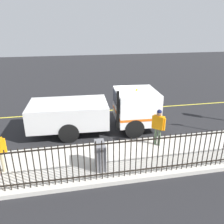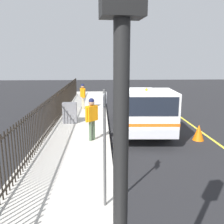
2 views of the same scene
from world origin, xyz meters
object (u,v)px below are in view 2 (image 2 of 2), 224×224
Objects in this scene: work_truck at (141,106)px; worker_standing at (92,115)px; utility_cabinet at (70,113)px; pedestrian_distant at (83,94)px; traffic_cone at (199,132)px; traffic_light_near at (121,76)px; street_sign at (105,136)px.

worker_standing is (2.27, 1.99, 0.03)m from work_truck.
worker_standing reaches higher than utility_cabinet.
utility_cabinet is (0.41, 3.60, -0.48)m from pedestrian_distant.
worker_standing is 1.62× the size of utility_cabinet.
worker_standing is 2.54× the size of traffic_cone.
work_truck is at bearing -3.78° from worker_standing.
traffic_cone is at bearing 56.04° from traffic_light_near.
pedestrian_distant is 8.06m from traffic_cone.
pedestrian_distant is at bearing -96.46° from utility_cabinet.
utility_cabinet reaches higher than traffic_cone.
traffic_light_near reaches higher than pedestrian_distant.
traffic_light_near is 9.02m from traffic_cone.
traffic_cone is (-3.92, -7.61, -2.84)m from traffic_light_near.
pedestrian_distant is 2.45× the size of traffic_cone.
utility_cabinet is 0.41× the size of street_sign.
pedestrian_distant reaches higher than traffic_cone.
worker_standing is 4.44m from street_sign.
traffic_light_near is at bearing 99.67° from utility_cabinet.
street_sign is (0.08, -2.96, -1.43)m from traffic_light_near.
traffic_cone is at bearing 17.83° from pedestrian_distant.
worker_standing is 1.04× the size of pedestrian_distant.
worker_standing reaches higher than pedestrian_distant.
pedestrian_distant is at bearing 88.76° from traffic_light_near.
worker_standing is 7.62m from traffic_light_near.
work_truck is at bearing 167.65° from utility_cabinet.
street_sign is at bearing 76.47° from work_truck.
worker_standing is at bearing -15.70° from pedestrian_distant.
street_sign is (4.00, 4.65, 1.41)m from traffic_cone.
worker_standing reaches higher than traffic_cone.
work_truck is 5.33m from pedestrian_distant.
work_truck is 10.02× the size of traffic_cone.
street_sign reaches higher than pedestrian_distant.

